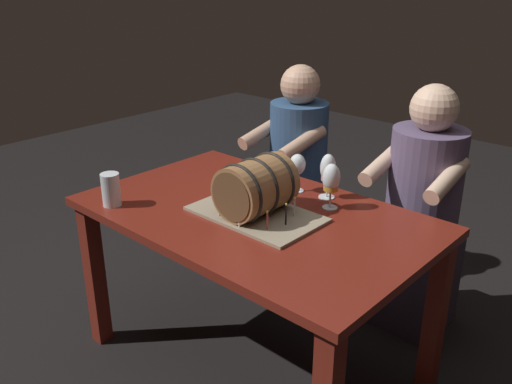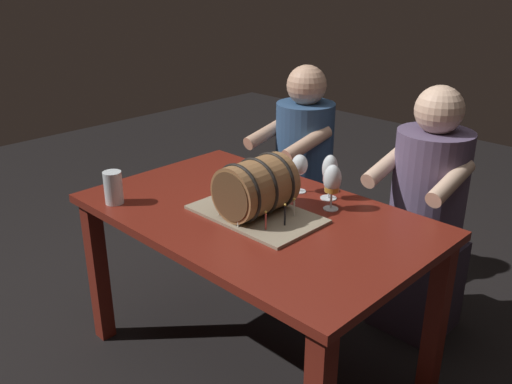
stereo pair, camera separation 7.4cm
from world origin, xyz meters
name	(u,v)px [view 2 (the right image)]	position (x,y,z in m)	size (l,w,h in m)	color
ground_plane	(255,359)	(0.00, 0.00, 0.00)	(8.00, 8.00, 0.00)	black
dining_table	(255,236)	(0.00, 0.00, 0.63)	(1.40, 0.87, 0.73)	maroon
barrel_cake	(256,190)	(0.03, -0.02, 0.84)	(0.51, 0.31, 0.24)	gray
wine_glass_rose	(330,171)	(0.13, 0.31, 0.86)	(0.07, 0.07, 0.19)	white
wine_glass_empty	(300,166)	(-0.01, 0.28, 0.85)	(0.07, 0.07, 0.17)	white
wine_glass_amber	(332,181)	(0.20, 0.23, 0.85)	(0.07, 0.07, 0.19)	white
beer_pint	(113,189)	(-0.48, -0.34, 0.80)	(0.08, 0.08, 0.14)	white
person_seated_left	(303,186)	(-0.36, 0.74, 0.53)	(0.36, 0.46, 1.18)	#1B2D46
person_seated_right	(424,224)	(0.36, 0.74, 0.55)	(0.38, 0.46, 1.18)	#372D40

